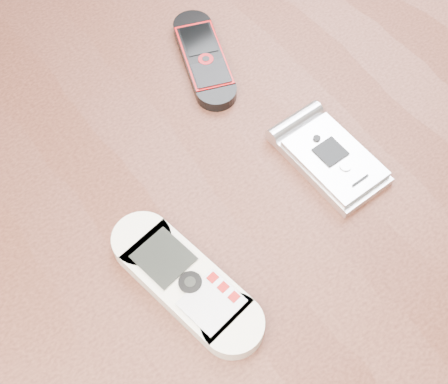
% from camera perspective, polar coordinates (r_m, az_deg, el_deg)
% --- Properties ---
extents(table, '(1.20, 0.80, 0.75)m').
position_cam_1_polar(table, '(0.66, -0.35, -5.38)').
color(table, black).
rests_on(table, ground).
extents(nokia_white, '(0.08, 0.17, 0.02)m').
position_cam_1_polar(nokia_white, '(0.52, -3.54, -8.19)').
color(nokia_white, white).
rests_on(nokia_white, table).
extents(nokia_black_red, '(0.09, 0.14, 0.01)m').
position_cam_1_polar(nokia_black_red, '(0.66, -1.85, 12.13)').
color(nokia_black_red, black).
rests_on(nokia_black_red, table).
extents(motorola_razr, '(0.06, 0.12, 0.02)m').
position_cam_1_polar(motorola_razr, '(0.59, 9.82, 3.03)').
color(motorola_razr, silver).
rests_on(motorola_razr, table).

